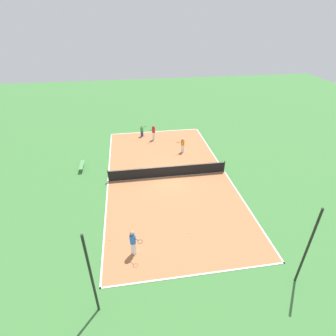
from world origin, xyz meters
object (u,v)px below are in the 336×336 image
object	(u,v)px
fence_post_back_right	(91,276)
player_far_green	(142,130)
tennis_ball_midcourt	(189,233)
player_coach_red	(154,131)
tennis_net	(168,171)
fence_post_back_left	(308,248)
bench	(82,165)
tennis_ball_right_alley	(163,150)
player_center_orange	(183,144)
tennis_ball_far_baseline	(110,239)
player_near_blue	(133,241)
tennis_ball_left_sideline	(127,189)

from	to	relation	value
fence_post_back_right	player_far_green	bearing A→B (deg)	-99.91
tennis_ball_midcourt	player_coach_red	bearing A→B (deg)	-87.24
tennis_net	fence_post_back_right	bearing A→B (deg)	65.36
fence_post_back_left	bench	bearing A→B (deg)	-47.29
fence_post_back_right	bench	bearing A→B (deg)	-80.04
tennis_ball_right_alley	tennis_ball_midcourt	bearing A→B (deg)	90.06
tennis_ball_right_alley	tennis_ball_midcourt	xyz separation A→B (m)	(-0.01, 12.45, 0.00)
player_center_orange	fence_post_back_left	xyz separation A→B (m)	(-3.06, 16.03, 1.61)
tennis_ball_midcourt	bench	bearing A→B (deg)	-50.36
player_far_green	tennis_ball_far_baseline	xyz separation A→B (m)	(3.24, 16.18, -0.72)
player_center_orange	tennis_ball_midcourt	world-z (taller)	player_center_orange
bench	player_near_blue	bearing A→B (deg)	21.84
player_far_green	tennis_ball_midcourt	distance (m)	16.53
tennis_net	fence_post_back_right	xyz separation A→B (m)	(5.30, 11.55, 1.97)
tennis_net	tennis_ball_far_baseline	xyz separation A→B (m)	(4.91, 6.95, -0.53)
bench	tennis_ball_far_baseline	size ratio (longest dim) A/B	26.37
player_center_orange	tennis_ball_midcourt	distance (m)	11.84
bench	player_near_blue	distance (m)	11.80
bench	player_center_orange	world-z (taller)	player_center_orange
tennis_ball_left_sideline	tennis_ball_midcourt	size ratio (longest dim) A/B	1.00
fence_post_back_left	player_center_orange	bearing A→B (deg)	-79.19
player_far_green	player_center_orange	distance (m)	6.15
player_coach_red	fence_post_back_right	size ratio (longest dim) A/B	0.35
bench	tennis_ball_left_sideline	xyz separation A→B (m)	(-4.07, 4.04, -0.33)
tennis_ball_right_alley	fence_post_back_right	world-z (taller)	fence_post_back_right
tennis_ball_midcourt	fence_post_back_right	bearing A→B (deg)	37.96
player_coach_red	tennis_ball_midcourt	distance (m)	15.28
tennis_net	tennis_ball_midcourt	bearing A→B (deg)	92.59
player_coach_red	fence_post_back_left	world-z (taller)	fence_post_back_left
tennis_net	bench	size ratio (longest dim) A/B	5.86
fence_post_back_left	tennis_ball_far_baseline	bearing A→B (deg)	-24.23
tennis_ball_left_sideline	player_coach_red	bearing A→B (deg)	-109.23
player_far_green	bench	bearing A→B (deg)	-173.36
player_center_orange	fence_post_back_left	world-z (taller)	fence_post_back_left
tennis_net	tennis_ball_midcourt	size ratio (longest dim) A/B	154.53
tennis_ball_left_sideline	player_center_orange	bearing A→B (deg)	-135.24
player_center_orange	fence_post_back_left	distance (m)	16.40
player_near_blue	player_coach_red	bearing A→B (deg)	125.79
tennis_ball_far_baseline	tennis_net	bearing A→B (deg)	-125.23
bench	player_center_orange	distance (m)	10.20
tennis_ball_far_baseline	tennis_ball_midcourt	bearing A→B (deg)	177.72
player_far_green	tennis_ball_right_alley	bearing A→B (deg)	-103.95
bench	fence_post_back_left	bearing A→B (deg)	42.71
player_far_green	tennis_ball_far_baseline	world-z (taller)	player_far_green
tennis_ball_right_alley	tennis_ball_left_sideline	bearing A→B (deg)	59.00
player_near_blue	fence_post_back_right	xyz separation A→B (m)	(1.89, 3.24, 1.47)
player_near_blue	tennis_ball_left_sideline	distance (m)	6.97
player_coach_red	tennis_ball_left_sideline	bearing A→B (deg)	12.12
tennis_ball_right_alley	tennis_net	bearing A→B (deg)	86.64
tennis_net	fence_post_back_left	size ratio (longest dim) A/B	2.06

